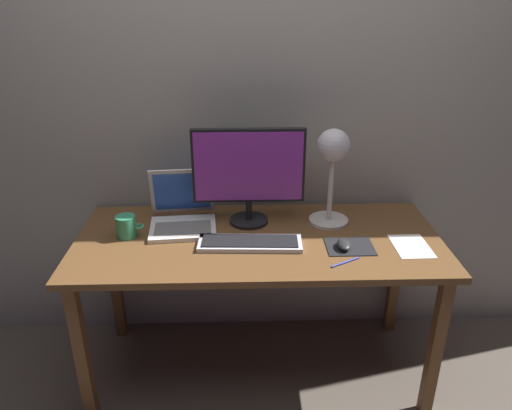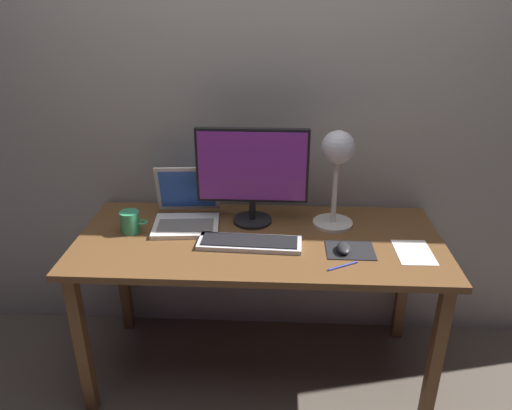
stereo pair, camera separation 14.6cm
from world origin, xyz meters
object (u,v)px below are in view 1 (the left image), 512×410
(monitor, at_px, (249,171))
(desk_lamp, at_px, (333,158))
(mouse, at_px, (344,245))
(laptop, at_px, (183,210))
(pen, at_px, (345,262))
(coffee_mug, at_px, (127,227))
(keyboard_main, at_px, (250,243))

(monitor, bearing_deg, desk_lamp, -1.42)
(mouse, bearing_deg, laptop, 159.81)
(monitor, height_order, desk_lamp, monitor)
(laptop, xyz_separation_m, desk_lamp, (0.68, 0.00, 0.25))
(laptop, height_order, desk_lamp, desk_lamp)
(monitor, distance_m, pen, 0.59)
(laptop, bearing_deg, desk_lamp, 0.01)
(mouse, distance_m, pen, 0.12)
(monitor, bearing_deg, coffee_mug, -166.47)
(keyboard_main, xyz_separation_m, pen, (0.38, -0.16, -0.01))
(monitor, bearing_deg, keyboard_main, -89.75)
(desk_lamp, xyz_separation_m, mouse, (0.02, -0.26, -0.30))
(monitor, bearing_deg, laptop, -178.23)
(keyboard_main, xyz_separation_m, laptop, (-0.31, 0.22, 0.06))
(keyboard_main, height_order, coffee_mug, coffee_mug)
(coffee_mug, bearing_deg, pen, -15.39)
(monitor, relative_size, pen, 3.60)
(laptop, bearing_deg, coffee_mug, -152.74)
(coffee_mug, bearing_deg, monitor, 13.53)
(monitor, xyz_separation_m, coffee_mug, (-0.54, -0.13, -0.21))
(coffee_mug, bearing_deg, keyboard_main, -10.18)
(monitor, bearing_deg, mouse, -34.07)
(pen, bearing_deg, keyboard_main, 157.61)
(mouse, distance_m, coffee_mug, 0.94)
(monitor, xyz_separation_m, keyboard_main, (0.00, -0.23, -0.24))
(coffee_mug, relative_size, pen, 0.86)
(monitor, relative_size, keyboard_main, 1.13)
(monitor, distance_m, coffee_mug, 0.59)
(monitor, height_order, keyboard_main, monitor)
(laptop, bearing_deg, pen, -28.57)
(coffee_mug, height_order, pen, coffee_mug)
(coffee_mug, xyz_separation_m, pen, (0.92, -0.25, -0.05))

